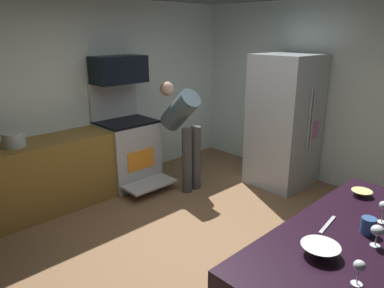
{
  "coord_description": "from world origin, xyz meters",
  "views": [
    {
      "loc": [
        -2.39,
        -2.25,
        2.17
      ],
      "look_at": [
        0.07,
        0.3,
        1.05
      ],
      "focal_mm": 33.59,
      "sensor_mm": 36.0,
      "label": 1
    }
  ],
  "objects": [
    {
      "name": "wall_back",
      "position": [
        0.0,
        2.34,
        1.3
      ],
      "size": [
        5.2,
        0.12,
        2.6
      ],
      "primitive_type": "cube",
      "color": "silver",
      "rests_on": "ground"
    },
    {
      "name": "mixing_bowl_small",
      "position": [
        -0.57,
        -1.46,
        0.93
      ],
      "size": [
        0.23,
        0.23,
        0.07
      ],
      "primitive_type": "cone",
      "rotation": [
        3.14,
        0.0,
        0.0
      ],
      "color": "white",
      "rests_on": "counter_island"
    },
    {
      "name": "oven_range",
      "position": [
        0.36,
        1.96,
        0.51
      ],
      "size": [
        0.76,
        1.01,
        1.47
      ],
      "color": "#B1B5B8",
      "rests_on": "ground"
    },
    {
      "name": "wall_right",
      "position": [
        2.54,
        0.0,
        1.3
      ],
      "size": [
        0.12,
        4.8,
        2.6
      ],
      "primitive_type": "cube",
      "color": "silver",
      "rests_on": "ground"
    },
    {
      "name": "wine_glass_extra",
      "position": [
        0.09,
        -1.57,
        1.02
      ],
      "size": [
        0.07,
        0.07,
        0.16
      ],
      "color": "silver",
      "rests_on": "counter_island"
    },
    {
      "name": "stock_pot",
      "position": [
        -1.14,
        1.98,
        0.98
      ],
      "size": [
        0.25,
        0.25,
        0.17
      ],
      "primitive_type": "cylinder",
      "color": "#AEC0C3",
      "rests_on": "lower_cabinet_run"
    },
    {
      "name": "mug_coffee",
      "position": [
        -0.12,
        -1.56,
        0.95
      ],
      "size": [
        0.09,
        0.09,
        0.11
      ],
      "primitive_type": "cylinder",
      "color": "#30528C",
      "rests_on": "counter_island"
    },
    {
      "name": "lower_cabinet_run",
      "position": [
        -0.9,
        1.98,
        0.45
      ],
      "size": [
        2.4,
        0.6,
        0.9
      ],
      "primitive_type": "cube",
      "color": "olive",
      "rests_on": "ground"
    },
    {
      "name": "mixing_bowl_large",
      "position": [
        0.42,
        -1.3,
        0.92
      ],
      "size": [
        0.16,
        0.16,
        0.04
      ],
      "primitive_type": "cone",
      "rotation": [
        3.14,
        0.0,
        0.0
      ],
      "color": "#E6CD7A",
      "rests_on": "counter_island"
    },
    {
      "name": "person_cook",
      "position": [
        0.87,
        1.31,
        0.9
      ],
      "size": [
        0.31,
        0.7,
        1.49
      ],
      "color": "#424242",
      "rests_on": "ground"
    },
    {
      "name": "wine_glass_near",
      "position": [
        -0.24,
        -1.65,
        1.0
      ],
      "size": [
        0.08,
        0.08,
        0.14
      ],
      "color": "silver",
      "rests_on": "counter_island"
    },
    {
      "name": "knife_chef",
      "position": [
        -0.21,
        -1.33,
        0.9
      ],
      "size": [
        0.28,
        0.06,
        0.01
      ],
      "primitive_type": "cube",
      "rotation": [
        0.0,
        0.0,
        0.13
      ],
      "color": "#B7BABF",
      "rests_on": "counter_island"
    },
    {
      "name": "ground_plane",
      "position": [
        0.0,
        0.0,
        -0.01
      ],
      "size": [
        5.2,
        4.8,
        0.02
      ],
      "primitive_type": "cube",
      "color": "brown"
    },
    {
      "name": "wine_glass_mid",
      "position": [
        -0.68,
        -1.72,
        1.0
      ],
      "size": [
        0.06,
        0.06,
        0.14
      ],
      "color": "silver",
      "rests_on": "counter_island"
    },
    {
      "name": "microwave",
      "position": [
        0.36,
        2.06,
        1.66
      ],
      "size": [
        0.74,
        0.38,
        0.37
      ],
      "primitive_type": "cube",
      "color": "black",
      "rests_on": "oven_range"
    },
    {
      "name": "refrigerator",
      "position": [
        2.03,
        0.43,
        0.94
      ],
      "size": [
        0.86,
        0.8,
        1.87
      ],
      "color": "#B4BDC4",
      "rests_on": "ground"
    }
  ]
}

